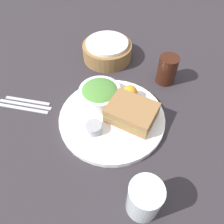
# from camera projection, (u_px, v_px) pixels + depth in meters

# --- Properties ---
(ground_plane) EXTENTS (4.00, 4.00, 0.00)m
(ground_plane) POSITION_uv_depth(u_px,v_px,m) (112.00, 119.00, 0.71)
(ground_plane) COLOR #2D282D
(plate) EXTENTS (0.34, 0.34, 0.02)m
(plate) POSITION_uv_depth(u_px,v_px,m) (112.00, 118.00, 0.70)
(plate) COLOR white
(plate) RESTS_ON ground_plane
(sandwich) EXTENTS (0.17, 0.16, 0.05)m
(sandwich) POSITION_uv_depth(u_px,v_px,m) (132.00, 113.00, 0.67)
(sandwich) COLOR olive
(sandwich) RESTS_ON plate
(salad_bowl) EXTENTS (0.14, 0.14, 0.06)m
(salad_bowl) POSITION_uv_depth(u_px,v_px,m) (100.00, 93.00, 0.72)
(salad_bowl) COLOR white
(salad_bowl) RESTS_ON plate
(dressing_cup) EXTENTS (0.05, 0.05, 0.03)m
(dressing_cup) POSITION_uv_depth(u_px,v_px,m) (94.00, 128.00, 0.65)
(dressing_cup) COLOR #99999E
(dressing_cup) RESTS_ON plate
(orange_wedge) EXTENTS (0.05, 0.05, 0.05)m
(orange_wedge) POSITION_uv_depth(u_px,v_px,m) (130.00, 93.00, 0.72)
(orange_wedge) COLOR orange
(orange_wedge) RESTS_ON plate
(drink_glass) EXTENTS (0.07, 0.07, 0.11)m
(drink_glass) POSITION_uv_depth(u_px,v_px,m) (167.00, 70.00, 0.78)
(drink_glass) COLOR #38190F
(drink_glass) RESTS_ON ground_plane
(bread_basket) EXTENTS (0.20, 0.20, 0.07)m
(bread_basket) POSITION_uv_depth(u_px,v_px,m) (107.00, 50.00, 0.88)
(bread_basket) COLOR olive
(bread_basket) RESTS_ON ground_plane
(fork) EXTENTS (0.18, 0.03, 0.01)m
(fork) POSITION_uv_depth(u_px,v_px,m) (23.00, 108.00, 0.73)
(fork) COLOR #B2B2B7
(fork) RESTS_ON ground_plane
(knife) EXTENTS (0.19, 0.03, 0.01)m
(knife) POSITION_uv_depth(u_px,v_px,m) (25.00, 104.00, 0.75)
(knife) COLOR #B2B2B7
(knife) RESTS_ON ground_plane
(spoon) EXTENTS (0.16, 0.03, 0.01)m
(spoon) POSITION_uv_depth(u_px,v_px,m) (27.00, 101.00, 0.76)
(spoon) COLOR #B2B2B7
(spoon) RESTS_ON ground_plane
(water_glass) EXTENTS (0.08, 0.08, 0.11)m
(water_glass) POSITION_uv_depth(u_px,v_px,m) (144.00, 199.00, 0.50)
(water_glass) COLOR silver
(water_glass) RESTS_ON ground_plane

